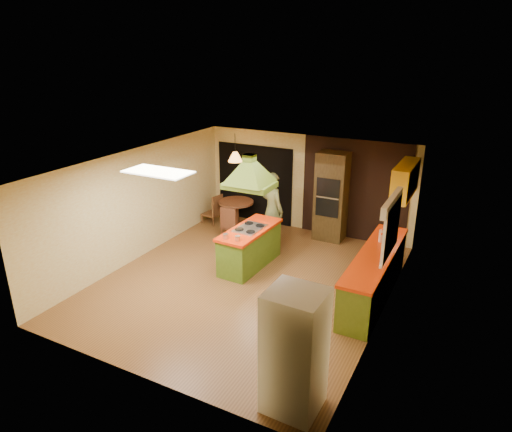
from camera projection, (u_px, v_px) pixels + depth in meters
The scene contains 21 objects.
ground at pixel (247, 281), 9.41m from camera, with size 6.50×6.50×0.00m, color brown.
room_walls at pixel (246, 225), 8.97m from camera, with size 5.50×6.50×6.50m.
ceiling_plane at pixel (246, 163), 8.53m from camera, with size 6.50×6.50×0.00m, color silver.
brick_panel at pixel (354, 190), 11.12m from camera, with size 2.64×0.03×2.50m, color #381E14.
nook_opening at pixel (255, 184), 12.37m from camera, with size 2.20×0.03×2.10m, color black.
right_counter at pixel (374, 275), 8.69m from camera, with size 0.62×3.05×0.92m.
upper_cabinets at pixel (405, 180), 9.45m from camera, with size 0.34×1.40×0.70m, color yellow.
window_right at pixel (392, 216), 7.96m from camera, with size 0.12×1.35×1.06m.
fluor_panel at pixel (158, 172), 8.02m from camera, with size 1.20×0.60×0.03m, color white.
kitchen_island at pixel (250, 247), 9.95m from camera, with size 0.79×1.79×0.90m.
range_hood at pixel (249, 166), 9.31m from camera, with size 1.01×0.73×0.79m.
man at pixel (272, 210), 10.83m from camera, with size 0.66×0.44×1.82m, color brown.
refrigerator at pixel (294, 352), 5.87m from camera, with size 0.72×0.68×1.75m, color white.
wall_oven at pixel (331, 196), 11.14m from camera, with size 0.73×0.60×2.21m.
dining_table at pixel (236, 209), 12.14m from camera, with size 0.93×0.93×0.70m.
chair_left at pixel (212, 209), 12.39m from camera, with size 0.45×0.45×0.81m, color brown, non-canonical shape.
chair_near at pixel (232, 221), 11.52m from camera, with size 0.44×0.44×0.81m, color brown, non-canonical shape.
pendant_lamp at pixel (235, 157), 11.64m from camera, with size 0.38×0.38×0.24m, color #FF9E3F.
canister_large at pixel (387, 227), 9.43m from camera, with size 0.16×0.16×0.23m, color beige.
canister_medium at pixel (383, 235), 9.09m from camera, with size 0.15×0.15×0.20m, color beige.
canister_small at pixel (381, 238), 9.01m from camera, with size 0.11×0.11×0.14m, color #FDEACC.
Camera 1 is at (4.01, -7.31, 4.57)m, focal length 32.00 mm.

